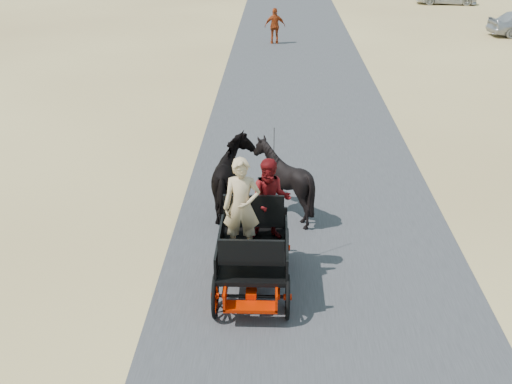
{
  "coord_description": "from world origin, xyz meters",
  "views": [
    {
      "loc": [
        -0.81,
        -12.46,
        6.53
      ],
      "look_at": [
        -1.2,
        -0.82,
        1.2
      ],
      "focal_mm": 45.0,
      "sensor_mm": 36.0,
      "label": 1
    }
  ],
  "objects_px": {
    "horse_left": "(233,180)",
    "horse_right": "(283,180)",
    "carriage": "(253,270)",
    "pedestrian": "(275,26)"
  },
  "relations": [
    {
      "from": "carriage",
      "to": "horse_left",
      "type": "bearing_deg",
      "value": 100.39
    },
    {
      "from": "carriage",
      "to": "horse_left",
      "type": "relative_size",
      "value": 1.2
    },
    {
      "from": "horse_left",
      "to": "horse_right",
      "type": "distance_m",
      "value": 1.1
    },
    {
      "from": "carriage",
      "to": "pedestrian",
      "type": "bearing_deg",
      "value": 89.32
    },
    {
      "from": "horse_right",
      "to": "pedestrian",
      "type": "distance_m",
      "value": 18.96
    },
    {
      "from": "carriage",
      "to": "horse_right",
      "type": "height_order",
      "value": "horse_right"
    },
    {
      "from": "horse_left",
      "to": "horse_right",
      "type": "bearing_deg",
      "value": -180.0
    },
    {
      "from": "horse_right",
      "to": "pedestrian",
      "type": "bearing_deg",
      "value": -89.12
    },
    {
      "from": "carriage",
      "to": "horse_right",
      "type": "relative_size",
      "value": 1.41
    },
    {
      "from": "pedestrian",
      "to": "horse_right",
      "type": "bearing_deg",
      "value": 88.04
    }
  ]
}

